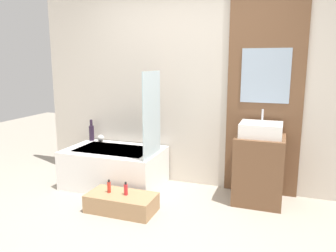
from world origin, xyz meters
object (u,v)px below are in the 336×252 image
Objects in this scene: bottle_soap_secondary at (126,189)px; bottle_soap_primary at (109,187)px; wooden_step_bench at (122,203)px; vase_round_light at (101,138)px; sink at (261,130)px; bathtub at (115,167)px; vase_tall_dark at (92,132)px.

bottle_soap_primary is at bearing 180.00° from bottle_soap_secondary.
vase_round_light reaches higher than wooden_step_bench.
sink reaches higher than bottle_soap_secondary.
wooden_step_bench is at bearing -150.80° from sink.
wooden_step_bench is 1.33m from vase_round_light.
vase_round_light is (-2.19, 0.18, -0.31)m from sink.
sink is 1.81m from bottle_soap_primary.
bathtub is at bearing 124.03° from wooden_step_bench.
bathtub is 0.71m from bottle_soap_primary.
bottle_soap_primary is 0.21m from bottle_soap_secondary.
bathtub is at bearing 114.02° from bottle_soap_primary.
bottle_soap_primary is at bearing -55.05° from vase_round_light.
vase_round_light is at bearing 130.57° from wooden_step_bench.
vase_tall_dark is at bearing 175.14° from vase_round_light.
vase_tall_dark is (-0.97, 0.96, 0.52)m from wooden_step_bench.
sink is 3.13× the size of bottle_soap_secondary.
vase_tall_dark is 2.08× the size of bottle_soap_secondary.
vase_tall_dark reaches higher than wooden_step_bench.
sink is 1.64m from bottle_soap_secondary.
vase_tall_dark reaches higher than bathtub.
vase_round_light is at bearing 124.95° from bottle_soap_primary.
wooden_step_bench is 7.71× the size of vase_round_light.
sink is 1.51× the size of vase_tall_dark.
bathtub is 0.56m from vase_round_light.
bathtub is 0.72m from vase_tall_dark.
vase_round_light reaches higher than bottle_soap_secondary.
vase_tall_dark is (-0.53, 0.31, 0.37)m from bathtub.
sink is 2.22m from vase_round_light.
wooden_step_bench is 0.22m from bottle_soap_primary.
wooden_step_bench is 5.11× the size of bottle_soap_primary.
bathtub is 1.92m from sink.
bathtub is 8.41× the size of bottle_soap_secondary.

